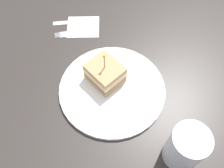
{
  "coord_description": "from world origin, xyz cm",
  "views": [
    {
      "loc": [
        28.18,
        14.21,
        55.0
      ],
      "look_at": [
        0.0,
        0.0,
        3.03
      ],
      "focal_mm": 39.04,
      "sensor_mm": 36.0,
      "label": 1
    }
  ],
  "objects_px": {
    "plate": "(112,89)",
    "knife": "(72,22)",
    "drink_glass": "(185,148)",
    "fork": "(70,34)",
    "sandwich_half_center": "(105,73)",
    "napkin": "(83,27)"
  },
  "relations": [
    {
      "from": "plate",
      "to": "knife",
      "type": "bearing_deg",
      "value": -126.11
    },
    {
      "from": "plate",
      "to": "drink_glass",
      "type": "bearing_deg",
      "value": 68.72
    },
    {
      "from": "drink_glass",
      "to": "fork",
      "type": "xyz_separation_m",
      "value": [
        -0.2,
        -0.41,
        -0.05
      ]
    },
    {
      "from": "plate",
      "to": "drink_glass",
      "type": "height_order",
      "value": "drink_glass"
    },
    {
      "from": "sandwich_half_center",
      "to": "drink_glass",
      "type": "distance_m",
      "value": 0.26
    },
    {
      "from": "drink_glass",
      "to": "knife",
      "type": "relative_size",
      "value": 0.94
    },
    {
      "from": "napkin",
      "to": "knife",
      "type": "bearing_deg",
      "value": -91.67
    },
    {
      "from": "fork",
      "to": "sandwich_half_center",
      "type": "bearing_deg",
      "value": 59.67
    },
    {
      "from": "sandwich_half_center",
      "to": "napkin",
      "type": "relative_size",
      "value": 1.07
    },
    {
      "from": "fork",
      "to": "knife",
      "type": "distance_m",
      "value": 0.05
    },
    {
      "from": "fork",
      "to": "knife",
      "type": "relative_size",
      "value": 0.89
    },
    {
      "from": "sandwich_half_center",
      "to": "knife",
      "type": "height_order",
      "value": "sandwich_half_center"
    },
    {
      "from": "sandwich_half_center",
      "to": "fork",
      "type": "relative_size",
      "value": 0.99
    },
    {
      "from": "sandwich_half_center",
      "to": "drink_glass",
      "type": "bearing_deg",
      "value": 67.57
    },
    {
      "from": "sandwich_half_center",
      "to": "napkin",
      "type": "distance_m",
      "value": 0.21
    },
    {
      "from": "napkin",
      "to": "fork",
      "type": "bearing_deg",
      "value": -24.97
    },
    {
      "from": "sandwich_half_center",
      "to": "knife",
      "type": "xyz_separation_m",
      "value": [
        -0.15,
        -0.19,
        -0.04
      ]
    },
    {
      "from": "napkin",
      "to": "knife",
      "type": "xyz_separation_m",
      "value": [
        -0.0,
        -0.04,
        0.0
      ]
    },
    {
      "from": "plate",
      "to": "fork",
      "type": "xyz_separation_m",
      "value": [
        -0.12,
        -0.2,
        -0.0
      ]
    },
    {
      "from": "plate",
      "to": "knife",
      "type": "xyz_separation_m",
      "value": [
        -0.16,
        -0.22,
        -0.0
      ]
    },
    {
      "from": "plate",
      "to": "drink_glass",
      "type": "xyz_separation_m",
      "value": [
        0.08,
        0.21,
        0.04
      ]
    },
    {
      "from": "plate",
      "to": "knife",
      "type": "height_order",
      "value": "plate"
    }
  ]
}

